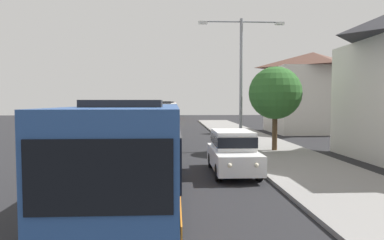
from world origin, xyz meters
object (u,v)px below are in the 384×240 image
object	(u,v)px
box_truck_oncoming	(158,108)
streetlamp_mid	(241,70)
bus_lead	(140,147)
bus_second_in_line	(160,122)
roadside_tree	(275,93)
bus_middle	(165,115)
bus_tail_end	(171,108)
bus_fourth_in_line	(168,112)
white_suv	(233,150)
bus_rear	(170,110)

from	to	relation	value
box_truck_oncoming	streetlamp_mid	world-z (taller)	streetlamp_mid
bus_lead	bus_second_in_line	world-z (taller)	same
bus_second_in_line	roadside_tree	distance (m)	8.81
bus_middle	bus_tail_end	xyz separation A→B (m)	(0.00, 40.27, 0.00)
bus_tail_end	streetlamp_mid	xyz separation A→B (m)	(5.40, -56.45, 3.53)
roadside_tree	bus_fourth_in_line	bearing A→B (deg)	103.67
bus_fourth_in_line	roadside_tree	xyz separation A→B (m)	(7.38, -30.33, 2.02)
bus_second_in_line	bus_fourth_in_line	bearing A→B (deg)	90.00
bus_second_in_line	white_suv	bearing A→B (deg)	-70.32
bus_middle	bus_fourth_in_line	xyz separation A→B (m)	(0.00, 13.28, 0.00)
bus_middle	bus_tail_end	distance (m)	40.27
bus_middle	bus_second_in_line	bearing A→B (deg)	-90.00
bus_fourth_in_line	white_suv	world-z (taller)	bus_fourth_in_line
bus_middle	streetlamp_mid	size ratio (longest dim) A/B	1.34
bus_fourth_in_line	box_truck_oncoming	xyz separation A→B (m)	(-3.30, 36.21, 0.01)
roadside_tree	bus_lead	bearing A→B (deg)	-127.91
bus_fourth_in_line	roadside_tree	size ratio (longest dim) A/B	2.32
bus_lead	bus_tail_end	size ratio (longest dim) A/B	1.05
bus_fourth_in_line	bus_rear	size ratio (longest dim) A/B	0.99
bus_fourth_in_line	roadside_tree	world-z (taller)	roadside_tree
bus_rear	roadside_tree	distance (m)	44.80
box_truck_oncoming	bus_tail_end	bearing A→B (deg)	-70.29
bus_second_in_line	box_truck_oncoming	distance (m)	62.26
bus_lead	bus_tail_end	distance (m)	66.79
white_suv	bus_second_in_line	bearing A→B (deg)	109.68
white_suv	box_truck_oncoming	world-z (taller)	box_truck_oncoming
bus_tail_end	bus_lead	bearing A→B (deg)	-90.00
bus_rear	box_truck_oncoming	distance (m)	22.64
bus_second_in_line	bus_fourth_in_line	world-z (taller)	same
bus_rear	bus_tail_end	xyz separation A→B (m)	(-0.00, 13.18, -0.00)
bus_fourth_in_line	bus_rear	xyz separation A→B (m)	(0.00, 13.81, 0.00)
bus_middle	roadside_tree	xyz separation A→B (m)	(7.38, -17.05, 2.02)
bus_tail_end	white_suv	world-z (taller)	bus_tail_end
bus_lead	roadside_tree	world-z (taller)	roadside_tree
bus_middle	roadside_tree	distance (m)	18.69
bus_lead	bus_rear	xyz separation A→B (m)	(0.00, 53.61, 0.00)
box_truck_oncoming	streetlamp_mid	distance (m)	66.33
bus_lead	bus_fourth_in_line	size ratio (longest dim) A/B	0.98
bus_rear	streetlamp_mid	xyz separation A→B (m)	(5.40, -43.27, 3.52)
bus_second_in_line	bus_middle	world-z (taller)	same
bus_rear	streetlamp_mid	bearing A→B (deg)	-82.89
bus_lead	bus_tail_end	xyz separation A→B (m)	(-0.00, 66.79, -0.00)
bus_lead	streetlamp_mid	xyz separation A→B (m)	(5.40, 10.34, 3.52)
streetlamp_mid	roadside_tree	distance (m)	2.64
bus_rear	bus_tail_end	distance (m)	13.18
bus_rear	bus_tail_end	bearing A→B (deg)	90.00
bus_tail_end	bus_fourth_in_line	bearing A→B (deg)	-90.00
bus_tail_end	roadside_tree	xyz separation A→B (m)	(7.38, -57.32, 2.02)
bus_lead	streetlamp_mid	world-z (taller)	streetlamp_mid
bus_rear	bus_tail_end	world-z (taller)	same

